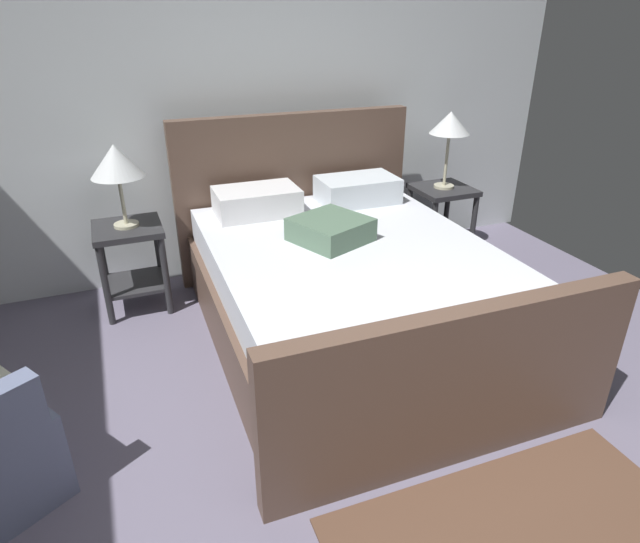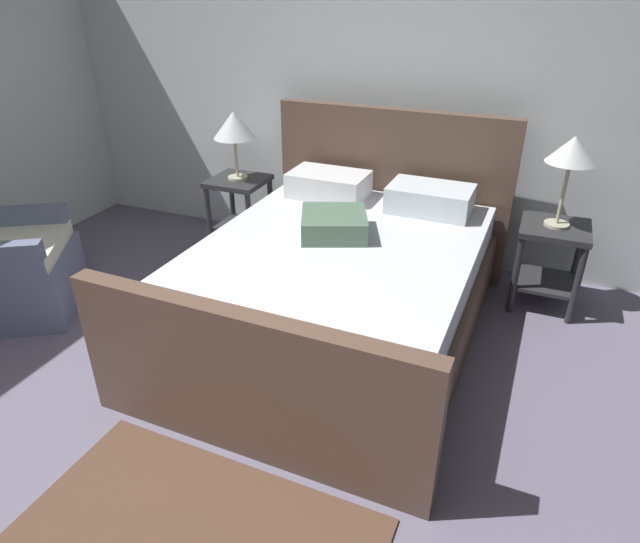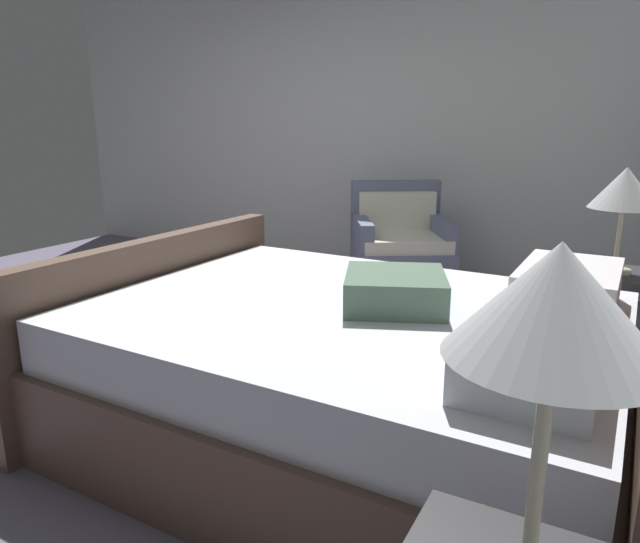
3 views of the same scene
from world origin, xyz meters
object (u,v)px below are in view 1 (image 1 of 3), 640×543
bed (348,285)px  nightstand_left (131,253)px  nightstand_right (441,211)px  table_lamp_left (116,162)px  table_lamp_right (450,125)px

bed → nightstand_left: 1.50m
bed → nightstand_right: size_ratio=3.92×
nightstand_right → table_lamp_left: bearing=179.0°
nightstand_right → table_lamp_left: (-2.43, 0.04, 0.62)m
bed → table_lamp_right: size_ratio=3.95×
table_lamp_left → nightstand_left: bearing=-63.4°
nightstand_right → table_lamp_left: size_ratio=1.11×
table_lamp_right → nightstand_left: 2.53m
nightstand_left → table_lamp_left: table_lamp_left is taller
table_lamp_left → bed: bearing=-35.7°
nightstand_left → table_lamp_left: size_ratio=1.11×
nightstand_right → table_lamp_right: 0.69m
nightstand_left → nightstand_right: bearing=-1.0°
bed → table_lamp_left: size_ratio=4.35×
table_lamp_right → nightstand_left: (-2.43, 0.04, -0.69)m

